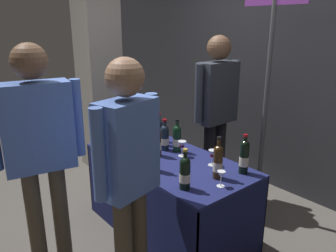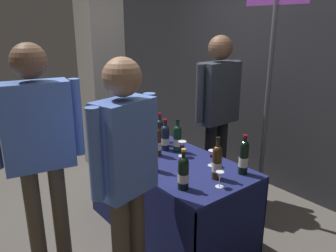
% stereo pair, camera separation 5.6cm
% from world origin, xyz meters
% --- Properties ---
extents(ground_plane, '(12.00, 12.00, 0.00)m').
position_xyz_m(ground_plane, '(0.00, 0.00, 0.00)').
color(ground_plane, '#514C47').
extents(back_partition, '(6.78, 0.12, 2.89)m').
position_xyz_m(back_partition, '(0.00, 1.63, 1.44)').
color(back_partition, '#2D2D33').
rests_on(back_partition, ground_plane).
extents(concrete_pillar, '(0.46, 0.46, 3.22)m').
position_xyz_m(concrete_pillar, '(-1.80, 0.32, 1.61)').
color(concrete_pillar, gray).
rests_on(concrete_pillar, ground_plane).
extents(tasting_table, '(1.58, 0.79, 0.74)m').
position_xyz_m(tasting_table, '(0.00, 0.00, 0.52)').
color(tasting_table, '#191E51').
rests_on(tasting_table, ground_plane).
extents(featured_wine_bottle, '(0.08, 0.08, 0.31)m').
position_xyz_m(featured_wine_bottle, '(-0.07, 0.17, 0.88)').
color(featured_wine_bottle, black).
rests_on(featured_wine_bottle, tasting_table).
extents(display_bottle_0, '(0.08, 0.08, 0.30)m').
position_xyz_m(display_bottle_0, '(-0.18, 0.11, 0.87)').
color(display_bottle_0, '#192333').
rests_on(display_bottle_0, tasting_table).
extents(display_bottle_1, '(0.08, 0.08, 0.31)m').
position_xyz_m(display_bottle_1, '(0.52, -0.27, 0.87)').
color(display_bottle_1, black).
rests_on(display_bottle_1, tasting_table).
extents(display_bottle_2, '(0.08, 0.08, 0.34)m').
position_xyz_m(display_bottle_2, '(0.55, 0.04, 0.89)').
color(display_bottle_2, '#38230F').
rests_on(display_bottle_2, tasting_table).
extents(display_bottle_3, '(0.07, 0.07, 0.31)m').
position_xyz_m(display_bottle_3, '(-0.11, -0.04, 0.88)').
color(display_bottle_3, '#38230F').
rests_on(display_bottle_3, tasting_table).
extents(display_bottle_4, '(0.07, 0.07, 0.32)m').
position_xyz_m(display_bottle_4, '(-0.33, 0.16, 0.88)').
color(display_bottle_4, '#192333').
rests_on(display_bottle_4, tasting_table).
extents(display_bottle_5, '(0.08, 0.08, 0.33)m').
position_xyz_m(display_bottle_5, '(0.62, 0.27, 0.89)').
color(display_bottle_5, black).
rests_on(display_bottle_5, tasting_table).
extents(display_bottle_6, '(0.07, 0.07, 0.34)m').
position_xyz_m(display_bottle_6, '(0.13, -0.25, 0.89)').
color(display_bottle_6, black).
rests_on(display_bottle_6, tasting_table).
extents(wine_glass_near_vendor, '(0.06, 0.06, 0.12)m').
position_xyz_m(wine_glass_near_vendor, '(0.66, -0.04, 0.83)').
color(wine_glass_near_vendor, silver).
rests_on(wine_glass_near_vendor, tasting_table).
extents(wine_glass_mid, '(0.08, 0.08, 0.14)m').
position_xyz_m(wine_glass_mid, '(0.05, 0.13, 0.85)').
color(wine_glass_mid, silver).
rests_on(wine_glass_mid, tasting_table).
extents(wine_glass_near_taster, '(0.07, 0.07, 0.14)m').
position_xyz_m(wine_glass_near_taster, '(0.36, 0.19, 0.84)').
color(wine_glass_near_taster, silver).
rests_on(wine_glass_near_taster, tasting_table).
extents(flower_vase, '(0.10, 0.10, 0.42)m').
position_xyz_m(flower_vase, '(-0.48, 0.20, 0.87)').
color(flower_vase, slate).
rests_on(flower_vase, tasting_table).
extents(vendor_presenter, '(0.25, 0.62, 1.79)m').
position_xyz_m(vendor_presenter, '(-0.17, 0.80, 1.09)').
color(vendor_presenter, black).
rests_on(vendor_presenter, ground_plane).
extents(taster_foreground_right, '(0.29, 0.54, 1.72)m').
position_xyz_m(taster_foreground_right, '(0.48, -0.72, 1.03)').
color(taster_foreground_right, '#4C4233').
rests_on(taster_foreground_right, ground_plane).
extents(taster_foreground_left, '(0.30, 0.64, 1.78)m').
position_xyz_m(taster_foreground_left, '(-0.18, -1.05, 1.09)').
color(taster_foreground_left, '#4C4233').
rests_on(taster_foreground_left, ground_plane).
extents(booth_signpost, '(0.64, 0.04, 2.28)m').
position_xyz_m(booth_signpost, '(0.33, 0.95, 1.46)').
color(booth_signpost, '#47474C').
rests_on(booth_signpost, ground_plane).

